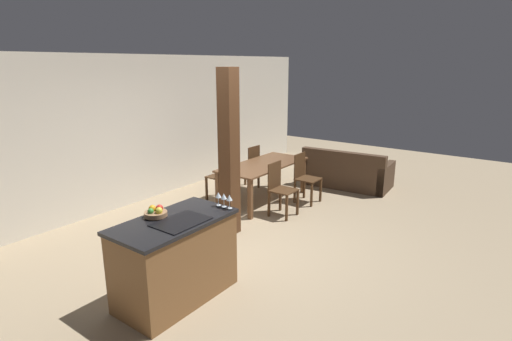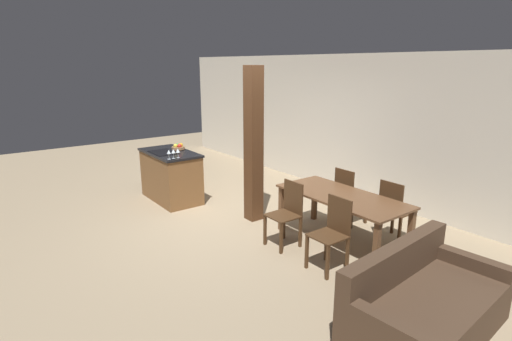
# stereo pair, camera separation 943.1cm
# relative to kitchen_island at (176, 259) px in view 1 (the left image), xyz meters

# --- Properties ---
(ground_plane) EXTENTS (16.00, 16.00, 0.00)m
(ground_plane) POSITION_rel_kitchen_island_xyz_m (1.49, 0.24, -0.47)
(ground_plane) COLOR #9E896B
(wall_back) EXTENTS (11.20, 0.08, 2.70)m
(wall_back) POSITION_rel_kitchen_island_xyz_m (1.49, 3.03, 0.88)
(wall_back) COLOR silver
(wall_back) RESTS_ON ground_plane
(kitchen_island) EXTENTS (1.34, 0.72, 0.94)m
(kitchen_island) POSITION_rel_kitchen_island_xyz_m (0.00, 0.00, 0.00)
(kitchen_island) COLOR brown
(kitchen_island) RESTS_ON ground_plane
(fruit_bowl) EXTENTS (0.25, 0.25, 0.12)m
(fruit_bowl) POSITION_rel_kitchen_island_xyz_m (-0.06, 0.21, 0.52)
(fruit_bowl) COLOR #99704C
(fruit_bowl) RESTS_ON kitchen_island
(wine_glass_near) EXTENTS (0.07, 0.07, 0.16)m
(wine_glass_near) POSITION_rel_kitchen_island_xyz_m (0.59, -0.29, 0.60)
(wine_glass_near) COLOR silver
(wine_glass_near) RESTS_ON kitchen_island
(wine_glass_middle) EXTENTS (0.07, 0.07, 0.16)m
(wine_glass_middle) POSITION_rel_kitchen_island_xyz_m (0.59, -0.20, 0.60)
(wine_glass_middle) COLOR silver
(wine_glass_middle) RESTS_ON kitchen_island
(wine_glass_far) EXTENTS (0.07, 0.07, 0.16)m
(wine_glass_far) POSITION_rel_kitchen_island_xyz_m (0.59, -0.12, 0.60)
(wine_glass_far) COLOR silver
(wine_glass_far) RESTS_ON kitchen_island
(dining_table) EXTENTS (1.89, 0.85, 0.73)m
(dining_table) POSITION_rel_kitchen_island_xyz_m (3.23, 1.10, 0.16)
(dining_table) COLOR brown
(dining_table) RESTS_ON ground_plane
(dining_chair_near_left) EXTENTS (0.40, 0.40, 0.92)m
(dining_chair_near_left) POSITION_rel_kitchen_island_xyz_m (2.80, 0.45, 0.02)
(dining_chair_near_left) COLOR #472D19
(dining_chair_near_left) RESTS_ON ground_plane
(dining_chair_near_right) EXTENTS (0.40, 0.40, 0.92)m
(dining_chair_near_right) POSITION_rel_kitchen_island_xyz_m (3.65, 0.45, 0.02)
(dining_chair_near_right) COLOR #472D19
(dining_chair_near_right) RESTS_ON ground_plane
(dining_chair_far_left) EXTENTS (0.40, 0.40, 0.92)m
(dining_chair_far_left) POSITION_rel_kitchen_island_xyz_m (2.80, 1.75, 0.02)
(dining_chair_far_left) COLOR #472D19
(dining_chair_far_left) RESTS_ON ground_plane
(dining_chair_far_right) EXTENTS (0.40, 0.40, 0.92)m
(dining_chair_far_right) POSITION_rel_kitchen_island_xyz_m (3.65, 1.75, 0.02)
(dining_chair_far_right) COLOR #472D19
(dining_chair_far_right) RESTS_ON ground_plane
(couch) EXTENTS (1.02, 1.82, 0.81)m
(couch) POSITION_rel_kitchen_island_xyz_m (5.06, 0.22, -0.20)
(couch) COLOR #473323
(couch) RESTS_ON ground_plane
(timber_post) EXTENTS (0.23, 0.23, 2.50)m
(timber_post) POSITION_rel_kitchen_island_xyz_m (1.72, 0.66, 0.78)
(timber_post) COLOR #4C2D19
(timber_post) RESTS_ON ground_plane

